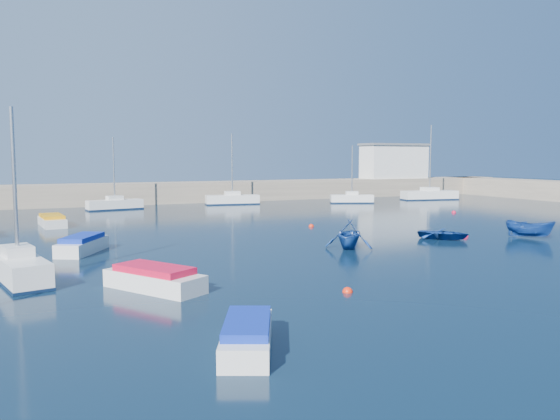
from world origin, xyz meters
name	(u,v)px	position (x,y,z in m)	size (l,w,h in m)	color
ground	(445,262)	(0.00, 0.00, 0.00)	(220.00, 220.00, 0.00)	black
back_wall	(205,192)	(0.00, 46.00, 1.30)	(96.00, 4.50, 2.60)	gray
right_arm	(535,189)	(44.00, 32.00, 1.30)	(4.50, 32.00, 2.60)	gray
harbor_office	(394,162)	(30.00, 46.00, 5.10)	(10.00, 4.00, 5.00)	silver
sailboat_1	(18,267)	(-21.18, 4.48, 0.66)	(2.95, 6.16, 8.00)	silver
sailboat_5	(115,204)	(-12.30, 39.16, 0.61)	(6.17, 2.65, 7.96)	silver
sailboat_6	(232,199)	(1.90, 40.46, 0.65)	(6.73, 2.78, 8.66)	silver
sailboat_7	(352,198)	(16.32, 35.96, 0.60)	(5.55, 3.44, 7.26)	silver
sailboat_8	(430,195)	(29.12, 36.49, 0.68)	(8.01, 3.44, 10.16)	silver
motorboat_0	(154,279)	(-15.78, 0.22, 0.50)	(3.91, 4.90, 1.06)	silver
motorboat_1	(82,245)	(-17.85, 11.33, 0.50)	(3.46, 4.59, 1.08)	silver
motorboat_2	(52,221)	(-19.12, 26.09, 0.46)	(2.20, 4.94, 0.99)	silver
motorboat_3	(247,335)	(-14.74, -8.35, 0.44)	(2.90, 4.19, 0.93)	silver
dinghy_center	(443,234)	(5.85, 6.86, 0.36)	(2.50, 3.49, 0.72)	navy
dinghy_left	(349,234)	(-2.35, 6.12, 0.91)	(2.98, 3.46, 1.82)	navy
dinghy_right	(530,229)	(11.85, 4.74, 0.64)	(1.25, 3.33, 1.29)	navy
buoy_0	(348,292)	(-8.37, -3.58, 0.00)	(0.45, 0.45, 0.45)	red
buoy_1	(465,237)	(8.04, 7.04, 0.00)	(0.46, 0.46, 0.46)	red
buoy_2	(547,231)	(15.95, 6.63, 0.00)	(0.48, 0.48, 0.48)	red
buoy_3	(311,227)	(0.59, 16.91, 0.00)	(0.45, 0.45, 0.45)	red
buoy_4	(454,213)	(19.54, 21.04, 0.00)	(0.46, 0.46, 0.46)	red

